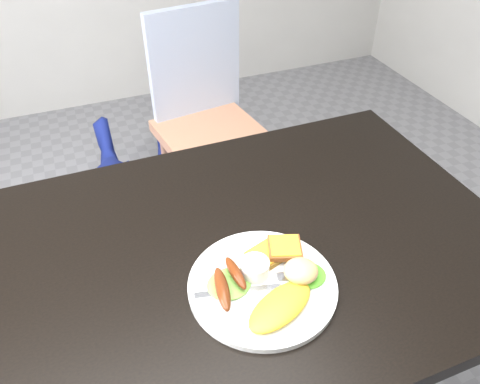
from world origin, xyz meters
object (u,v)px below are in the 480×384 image
at_px(person, 125,97).
at_px(plate, 262,285).
at_px(dining_chair, 211,135).
at_px(dining_table, 241,251).

height_order(person, plate, person).
bearing_deg(dining_chair, person, -153.05).
distance_m(dining_table, person, 0.67).
distance_m(dining_table, dining_chair, 0.97).
relative_size(dining_chair, plate, 1.34).
height_order(dining_table, plate, plate).
xyz_separation_m(dining_chair, plate, (-0.23, -1.03, 0.31)).
relative_size(person, plate, 5.49).
bearing_deg(person, dining_table, 106.39).
distance_m(dining_chair, person, 0.55).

